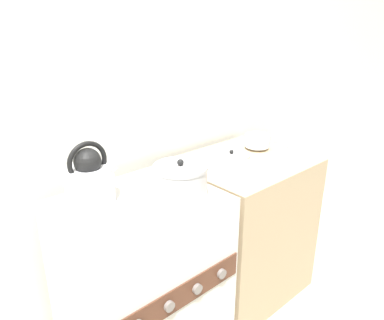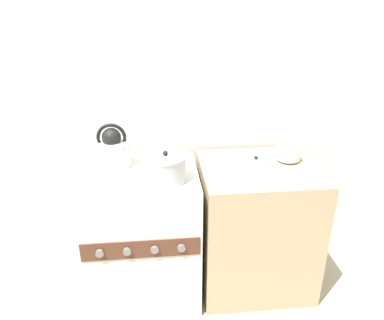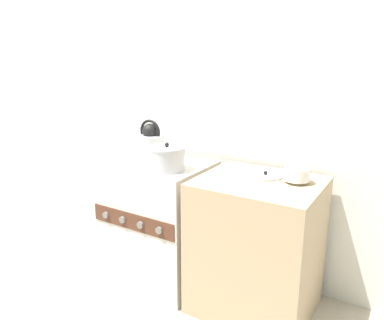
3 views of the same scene
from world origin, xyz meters
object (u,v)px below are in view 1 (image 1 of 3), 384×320
Objects in this scene: stove at (143,282)px; cooking_pot at (181,182)px; kettle at (90,180)px; enamel_bowl at (257,141)px; loose_pot_lid at (231,155)px.

cooking_pot reaches higher than stove.
enamel_bowl is (1.06, -0.02, -0.06)m from kettle.
enamel_bowl is 0.20m from loose_pot_lid.
loose_pot_lid is (0.86, 0.00, -0.10)m from kettle.
stove is at bearing -39.32° from kettle.
cooking_pot is (0.15, -0.10, 0.49)m from stove.
cooking_pot reaches higher than loose_pot_lid.
kettle is 0.37m from cooking_pot.
enamel_bowl is 0.68× the size of loose_pot_lid.
enamel_bowl is at bearing 6.16° from stove.
stove is 1.02m from enamel_bowl.
loose_pot_lid is at bearing 172.63° from enamel_bowl.
cooking_pot reaches higher than enamel_bowl.
kettle is 1.87× the size of enamel_bowl.
kettle is at bearing 143.71° from cooking_pot.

